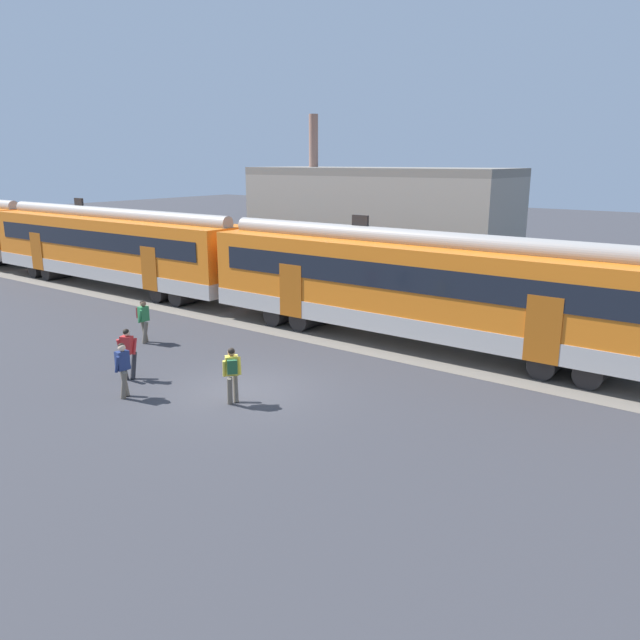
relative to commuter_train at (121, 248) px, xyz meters
The scene contains 8 objects.
ground_plane 17.61m from the commuter_train, 25.26° to the right, with size 160.00×160.00×0.00m, color #38383D.
track_bed 7.17m from the commuter_train, ahead, with size 80.00×4.40×0.01m, color slate.
commuter_train is the anchor object (origin of this frame).
pedestrian_green 10.98m from the commuter_train, 32.50° to the right, with size 0.63×0.53×1.67m.
pedestrian_red 15.05m from the commuter_train, 35.89° to the right, with size 0.52×0.71×1.67m.
pedestrian_navy 16.64m from the commuter_train, 36.42° to the right, with size 0.63×0.57×1.67m.
pedestrian_yellow 18.29m from the commuter_train, 27.09° to the right, with size 0.52×0.67×1.67m.
background_building 13.67m from the commuter_train, 36.54° to the left, with size 14.09×5.00×9.20m.
Camera 1 is at (12.39, -12.80, 6.76)m, focal length 35.00 mm.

